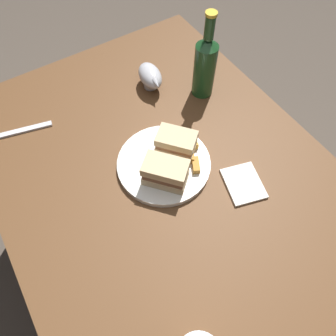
{
  "coord_description": "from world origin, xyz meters",
  "views": [
    {
      "loc": [
        0.33,
        -0.22,
        1.44
      ],
      "look_at": [
        -0.03,
        0.0,
        0.75
      ],
      "focal_mm": 33.73,
      "sensor_mm": 36.0,
      "label": 1
    }
  ],
  "objects_px": {
    "cider_bottle": "(205,65)",
    "napkin": "(243,184)",
    "plate": "(164,164)",
    "gravy_boat": "(150,76)",
    "sandwich_half_left": "(165,172)",
    "sandwich_half_right": "(176,143)",
    "fork": "(20,131)"
  },
  "relations": [
    {
      "from": "napkin",
      "to": "gravy_boat",
      "type": "bearing_deg",
      "value": -177.19
    },
    {
      "from": "plate",
      "to": "sandwich_half_right",
      "type": "bearing_deg",
      "value": 108.88
    },
    {
      "from": "cider_bottle",
      "to": "fork",
      "type": "relative_size",
      "value": 1.47
    },
    {
      "from": "sandwich_half_right",
      "to": "napkin",
      "type": "xyz_separation_m",
      "value": [
        0.18,
        0.09,
        -0.04
      ]
    },
    {
      "from": "cider_bottle",
      "to": "gravy_boat",
      "type": "bearing_deg",
      "value": -129.93
    },
    {
      "from": "gravy_boat",
      "to": "napkin",
      "type": "height_order",
      "value": "gravy_boat"
    },
    {
      "from": "sandwich_half_right",
      "to": "gravy_boat",
      "type": "xyz_separation_m",
      "value": [
        -0.26,
        0.07,
        -0.0
      ]
    },
    {
      "from": "sandwich_half_right",
      "to": "plate",
      "type": "bearing_deg",
      "value": -71.12
    },
    {
      "from": "gravy_boat",
      "to": "cider_bottle",
      "type": "relative_size",
      "value": 0.47
    },
    {
      "from": "sandwich_half_right",
      "to": "cider_bottle",
      "type": "bearing_deg",
      "value": 127.84
    },
    {
      "from": "gravy_boat",
      "to": "napkin",
      "type": "distance_m",
      "value": 0.43
    },
    {
      "from": "sandwich_half_left",
      "to": "plate",
      "type": "bearing_deg",
      "value": 153.15
    },
    {
      "from": "plate",
      "to": "gravy_boat",
      "type": "height_order",
      "value": "gravy_boat"
    },
    {
      "from": "plate",
      "to": "fork",
      "type": "distance_m",
      "value": 0.43
    },
    {
      "from": "sandwich_half_left",
      "to": "sandwich_half_right",
      "type": "bearing_deg",
      "value": 131.02
    },
    {
      "from": "sandwich_half_left",
      "to": "cider_bottle",
      "type": "distance_m",
      "value": 0.35
    },
    {
      "from": "cider_bottle",
      "to": "napkin",
      "type": "bearing_deg",
      "value": -17.38
    },
    {
      "from": "sandwich_half_left",
      "to": "fork",
      "type": "relative_size",
      "value": 0.69
    },
    {
      "from": "plate",
      "to": "gravy_boat",
      "type": "distance_m",
      "value": 0.3
    },
    {
      "from": "cider_bottle",
      "to": "fork",
      "type": "xyz_separation_m",
      "value": [
        -0.15,
        -0.53,
        -0.1
      ]
    },
    {
      "from": "plate",
      "to": "cider_bottle",
      "type": "height_order",
      "value": "cider_bottle"
    },
    {
      "from": "sandwich_half_left",
      "to": "gravy_boat",
      "type": "relative_size",
      "value": 0.99
    },
    {
      "from": "cider_bottle",
      "to": "napkin",
      "type": "height_order",
      "value": "cider_bottle"
    },
    {
      "from": "plate",
      "to": "gravy_boat",
      "type": "bearing_deg",
      "value": 155.91
    },
    {
      "from": "plate",
      "to": "sandwich_half_left",
      "type": "bearing_deg",
      "value": -26.85
    },
    {
      "from": "sandwich_half_left",
      "to": "napkin",
      "type": "xyz_separation_m",
      "value": [
        0.11,
        0.17,
        -0.05
      ]
    },
    {
      "from": "fork",
      "to": "sandwich_half_right",
      "type": "bearing_deg",
      "value": 151.92
    },
    {
      "from": "plate",
      "to": "cider_bottle",
      "type": "xyz_separation_m",
      "value": [
        -0.17,
        0.25,
        0.1
      ]
    },
    {
      "from": "fork",
      "to": "plate",
      "type": "bearing_deg",
      "value": 145.74
    },
    {
      "from": "gravy_boat",
      "to": "plate",
      "type": "bearing_deg",
      "value": -24.09
    },
    {
      "from": "sandwich_half_right",
      "to": "napkin",
      "type": "relative_size",
      "value": 1.08
    },
    {
      "from": "gravy_boat",
      "to": "fork",
      "type": "xyz_separation_m",
      "value": [
        -0.04,
        -0.41,
        -0.04
      ]
    }
  ]
}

